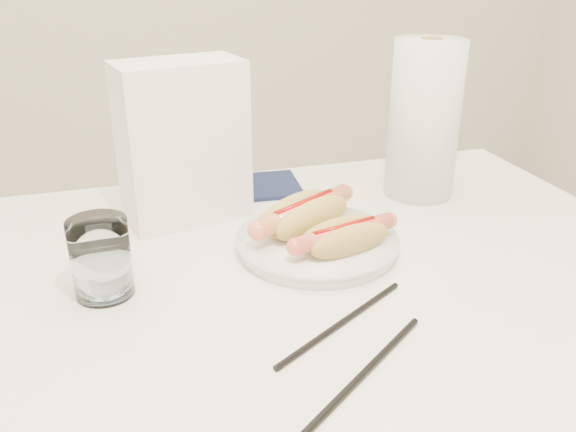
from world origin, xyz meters
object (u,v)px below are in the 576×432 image
object	(u,v)px
water_glass	(101,258)
hotdog_right	(344,237)
table	(262,315)
hotdog_left	(304,215)
paper_towel_roll	(424,120)
napkin_box	(183,143)
plate	(317,245)

from	to	relation	value
water_glass	hotdog_right	bearing A→B (deg)	-1.86
table	water_glass	size ratio (longest dim) A/B	11.74
hotdog_right	water_glass	world-z (taller)	water_glass
hotdog_left	paper_towel_roll	distance (m)	0.30
table	napkin_box	bearing A→B (deg)	106.11
hotdog_left	water_glass	distance (m)	0.29
plate	hotdog_right	distance (m)	0.06
plate	table	bearing A→B (deg)	-152.07
water_glass	napkin_box	world-z (taller)	napkin_box
water_glass	paper_towel_roll	distance (m)	0.58
hotdog_left	water_glass	size ratio (longest dim) A/B	1.74
table	paper_towel_roll	bearing A→B (deg)	31.38
table	water_glass	world-z (taller)	water_glass
water_glass	napkin_box	bearing A→B (deg)	57.31
table	hotdog_left	distance (m)	0.16
table	paper_towel_roll	world-z (taller)	paper_towel_roll
plate	hotdog_left	world-z (taller)	hotdog_left
water_glass	hotdog_left	bearing A→B (deg)	13.25
plate	hotdog_left	bearing A→B (deg)	106.28
table	plate	size ratio (longest dim) A/B	5.30
hotdog_right	napkin_box	world-z (taller)	napkin_box
table	napkin_box	world-z (taller)	napkin_box
table	water_glass	bearing A→B (deg)	175.22
plate	napkin_box	size ratio (longest dim) A/B	0.90
table	plate	distance (m)	0.13
paper_towel_roll	napkin_box	bearing A→B (deg)	177.39
plate	water_glass	xyz separation A→B (m)	(-0.30, -0.03, 0.04)
plate	water_glass	size ratio (longest dim) A/B	2.22
plate	water_glass	bearing A→B (deg)	-173.38
plate	hotdog_right	xyz separation A→B (m)	(0.02, -0.04, 0.03)
hotdog_right	paper_towel_roll	size ratio (longest dim) A/B	0.60
hotdog_left	hotdog_right	bearing A→B (deg)	-97.41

